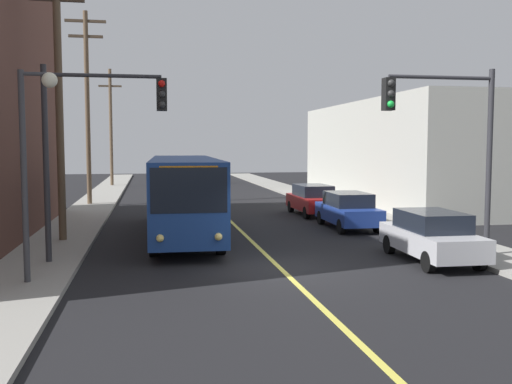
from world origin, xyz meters
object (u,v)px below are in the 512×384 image
city_bus (184,192)px  utility_pole_far (111,122)px  traffic_signal_left_corner (97,126)px  parked_car_silver (431,236)px  street_lamp_left (32,145)px  utility_pole_mid (87,100)px  traffic_signal_right_corner (446,127)px  parked_car_red (313,199)px  parked_car_blue (348,210)px  utility_pole_near (59,87)px

city_bus → utility_pole_far: 29.93m
utility_pole_far → traffic_signal_left_corner: 34.58m
parked_car_silver → street_lamp_left: street_lamp_left is taller
utility_pole_mid → traffic_signal_right_corner: utility_pole_mid is taller
parked_car_red → utility_pole_mid: (-12.20, 6.86, 5.63)m
parked_car_blue → traffic_signal_left_corner: size_ratio=0.74×
parked_car_red → utility_pole_mid: size_ratio=0.38×
parked_car_silver → parked_car_blue: 7.46m
parked_car_blue → traffic_signal_right_corner: (0.57, -7.45, 3.46)m
city_bus → parked_car_blue: (7.34, 0.80, -0.98)m
traffic_signal_right_corner → street_lamp_left: size_ratio=1.09×
traffic_signal_left_corner → utility_pole_far: bearing=93.1°
traffic_signal_right_corner → traffic_signal_left_corner: bearing=172.4°
city_bus → traffic_signal_right_corner: traffic_signal_right_corner is taller
utility_pole_near → traffic_signal_left_corner: bearing=-67.8°
street_lamp_left → utility_pole_far: bearing=90.7°
utility_pole_far → parked_car_silver: bearing=-71.2°
parked_car_red → traffic_signal_left_corner: 15.35m
utility_pole_far → street_lamp_left: 37.19m
utility_pole_far → street_lamp_left: size_ratio=1.87×
parked_car_blue → traffic_signal_right_corner: bearing=-85.6°
parked_car_silver → parked_car_red: 12.50m
traffic_signal_left_corner → traffic_signal_right_corner: (10.82, -1.44, 0.00)m
parked_car_silver → utility_pole_far: size_ratio=0.43×
utility_pole_far → traffic_signal_left_corner: bearing=-86.9°
utility_pole_mid → utility_pole_far: (0.27, 16.58, -0.66)m
city_bus → street_lamp_left: bearing=-118.9°
utility_pole_mid → traffic_signal_left_corner: utility_pole_mid is taller
parked_car_blue → utility_pole_mid: bearing=136.1°
utility_pole_mid → street_lamp_left: utility_pole_mid is taller
utility_pole_mid → utility_pole_far: size_ratio=1.12×
parked_car_blue → parked_car_red: (-0.18, 5.04, 0.00)m
utility_pole_near → traffic_signal_left_corner: 4.84m
city_bus → street_lamp_left: size_ratio=2.22×
parked_car_silver → traffic_signal_left_corner: bearing=172.1°
city_bus → parked_car_red: size_ratio=2.75×
utility_pole_far → traffic_signal_left_corner: utility_pole_far is taller
parked_car_blue → utility_pole_mid: size_ratio=0.38×
utility_pole_mid → traffic_signal_right_corner: bearing=-56.2°
parked_car_silver → parked_car_red: (-0.33, 12.50, 0.00)m
utility_pole_far → traffic_signal_left_corner: size_ratio=1.72×
parked_car_red → utility_pole_near: 14.53m
traffic_signal_left_corner → street_lamp_left: size_ratio=1.09×
parked_car_red → utility_pole_mid: bearing=150.6°
parked_car_silver → utility_pole_far: utility_pole_far is taller
utility_pole_far → parked_car_red: bearing=-63.0°
street_lamp_left → traffic_signal_right_corner: bearing=5.6°
utility_pole_mid → utility_pole_far: 16.59m
utility_pole_near → utility_pole_mid: 13.70m
utility_pole_far → parked_car_blue: bearing=-67.0°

